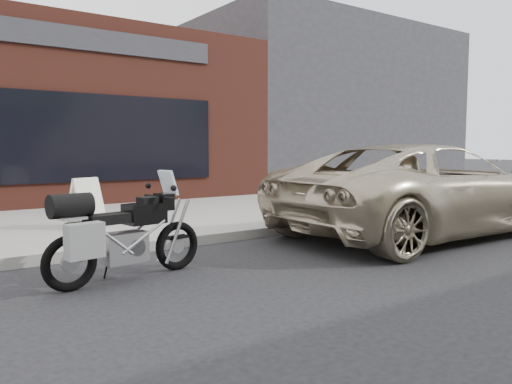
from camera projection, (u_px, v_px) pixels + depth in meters
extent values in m
plane|color=black|center=(430.00, 319.00, 4.29)|extent=(120.00, 120.00, 0.00)
cube|color=gray|center=(128.00, 218.00, 9.96)|extent=(44.00, 6.00, 0.15)
cube|color=#29282E|center=(291.00, 112.00, 21.16)|extent=(10.00, 10.00, 6.00)
torus|color=black|center=(70.00, 263.00, 5.09)|extent=(0.60, 0.18, 0.59)
torus|color=black|center=(177.00, 246.00, 6.00)|extent=(0.60, 0.18, 0.59)
cube|color=#B7B7BC|center=(124.00, 247.00, 5.51)|extent=(0.52, 0.33, 0.34)
cube|color=black|center=(144.00, 213.00, 5.66)|extent=(0.48, 0.34, 0.23)
cube|color=black|center=(109.00, 219.00, 5.36)|extent=(0.52, 0.32, 0.11)
cube|color=black|center=(81.00, 228.00, 5.15)|extent=(0.29, 0.23, 0.12)
cube|color=black|center=(164.00, 202.00, 5.83)|extent=(0.19, 0.23, 0.19)
cube|color=silver|center=(168.00, 183.00, 5.86)|extent=(0.16, 0.28, 0.30)
cylinder|color=black|center=(159.00, 197.00, 5.79)|extent=(0.12, 0.62, 0.03)
cube|color=#B7B7BC|center=(71.00, 218.00, 5.07)|extent=(0.28, 0.30, 0.03)
cube|color=slate|center=(85.00, 241.00, 4.94)|extent=(0.39, 0.21, 0.35)
cylinder|color=black|center=(70.00, 206.00, 5.06)|extent=(0.46, 0.31, 0.25)
cylinder|color=#B7B7BC|center=(88.00, 256.00, 5.37)|extent=(0.49, 0.14, 0.17)
imported|color=#B8AA8F|center=(425.00, 190.00, 8.36)|extent=(5.60, 2.71, 1.53)
cube|color=white|center=(91.00, 203.00, 8.20)|extent=(0.58, 0.45, 0.83)
cube|color=white|center=(81.00, 202.00, 8.31)|extent=(0.58, 0.45, 0.83)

